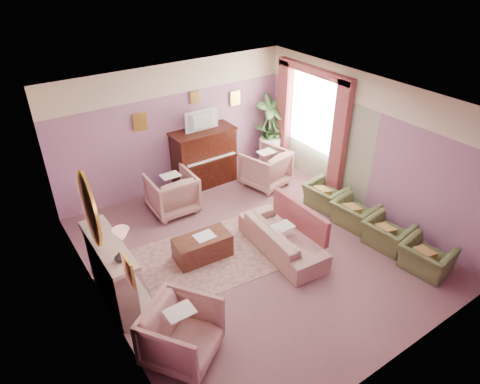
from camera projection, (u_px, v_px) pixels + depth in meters
floor at (255, 250)px, 7.94m from camera, size 5.50×6.00×0.01m
ceiling at (258, 105)px, 6.49m from camera, size 5.50×6.00×0.01m
wall_back at (175, 128)px, 9.33m from camera, size 5.50×0.02×2.80m
wall_front at (405, 289)px, 5.10m from camera, size 5.50×0.02×2.80m
wall_left at (96, 241)px, 5.89m from camera, size 0.02×6.00×2.80m
wall_right at (367, 146)px, 8.54m from camera, size 0.02×6.00×2.80m
picture_rail_band at (172, 79)px, 8.77m from camera, size 5.50×0.01×0.65m
stripe_panel at (320, 139)px, 9.62m from camera, size 0.01×3.00×2.15m
fireplace_surround at (112, 275)px, 6.54m from camera, size 0.30×1.40×1.10m
fireplace_inset at (119, 280)px, 6.67m from camera, size 0.18×0.72×0.68m
fire_ember at (123, 287)px, 6.78m from camera, size 0.06×0.54×0.10m
mantel_shelf at (108, 245)px, 6.26m from camera, size 0.40×1.55×0.07m
hearth at (129, 295)px, 6.92m from camera, size 0.55×1.50×0.02m
mirror_frame at (90, 209)px, 5.84m from camera, size 0.04×0.72×1.20m
mirror_glass at (91, 209)px, 5.86m from camera, size 0.01×0.60×1.06m
sconce_shade at (122, 235)px, 5.05m from camera, size 0.20×0.20×0.16m
piano at (204, 158)px, 9.74m from camera, size 1.40×0.60×1.30m
piano_keyshelf at (212, 161)px, 9.45m from camera, size 1.30×0.12×0.06m
piano_keys at (212, 159)px, 9.43m from camera, size 1.20×0.08×0.02m
piano_top at (203, 131)px, 9.39m from camera, size 1.45×0.65×0.04m
television at (203, 119)px, 9.21m from camera, size 0.80×0.12×0.48m
print_back_left at (140, 122)px, 8.75m from camera, size 0.30×0.03×0.38m
print_back_right at (235, 98)px, 9.86m from camera, size 0.26×0.03×0.34m
print_back_mid at (195, 97)px, 9.24m from camera, size 0.22×0.03×0.26m
print_left_wall at (129, 271)px, 4.89m from camera, size 0.03×0.28×0.36m
window_blind at (314, 109)px, 9.46m from camera, size 0.03×1.40×1.80m
curtain_left at (339, 141)px, 8.98m from camera, size 0.16×0.34×2.60m
curtain_right at (284, 115)px, 10.28m from camera, size 0.16×0.34×2.60m
pelmet at (315, 71)px, 8.97m from camera, size 0.16×2.20×0.16m
mantel_plant at (94, 218)px, 6.57m from camera, size 0.16×0.16×0.28m
mantel_vase at (120, 257)px, 5.86m from camera, size 0.16×0.16×0.16m
area_rug at (210, 257)px, 7.74m from camera, size 2.66×2.03×0.01m
coffee_table at (203, 247)px, 7.64m from camera, size 1.03×0.57×0.45m
table_paper at (204, 236)px, 7.55m from camera, size 0.35×0.28×0.01m
sofa at (282, 233)px, 7.73m from camera, size 0.64×1.91×0.77m
sofa_throw at (300, 217)px, 7.81m from camera, size 0.10×1.44×0.53m
floral_armchair_left at (172, 191)px, 8.84m from camera, size 0.90×0.90×0.94m
floral_armchair_right at (266, 166)px, 9.77m from camera, size 0.90×0.90×0.94m
floral_armchair_front at (182, 331)px, 5.72m from camera, size 0.90×0.90×0.94m
olive_chair_a at (427, 254)px, 7.29m from camera, size 0.57×0.81×0.70m
olive_chair_b at (388, 230)px, 7.86m from camera, size 0.57×0.81×0.70m
olive_chair_c at (355, 210)px, 8.44m from camera, size 0.57×0.81×0.70m
olive_chair_d at (326, 192)px, 9.02m from camera, size 0.57×0.81×0.70m
side_table at (270, 152)px, 10.71m from camera, size 0.52×0.52×0.70m
side_plant_big at (270, 132)px, 10.44m from camera, size 0.30×0.30×0.34m
side_plant_small at (277, 134)px, 10.45m from camera, size 0.16×0.16×0.28m
palm_pot at (269, 157)px, 10.87m from camera, size 0.34×0.34×0.34m
palm_plant at (270, 124)px, 10.41m from camera, size 0.76×0.76×1.44m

